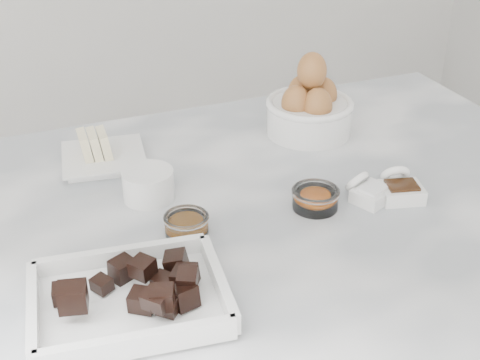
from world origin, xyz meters
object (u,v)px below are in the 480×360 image
at_px(chocolate_dish, 129,294).
at_px(egg_bowl, 309,108).
at_px(salt_spoon, 369,191).
at_px(butter_plate, 102,153).
at_px(honey_bowl, 186,224).
at_px(zest_bowl, 315,198).
at_px(vanilla_spoon, 400,188).
at_px(sugar_ramekin, 148,183).

xyz_separation_m(chocolate_dish, egg_bowl, (0.42, 0.36, 0.02)).
bearing_deg(salt_spoon, chocolate_dish, -163.94).
relative_size(chocolate_dish, butter_plate, 1.63).
bearing_deg(butter_plate, egg_bowl, -3.88).
relative_size(honey_bowl, zest_bowl, 0.90).
xyz_separation_m(honey_bowl, zest_bowl, (0.20, -0.01, 0.00)).
xyz_separation_m(butter_plate, salt_spoon, (0.35, -0.27, -0.00)).
xyz_separation_m(egg_bowl, vanilla_spoon, (0.02, -0.26, -0.03)).
relative_size(sugar_ramekin, vanilla_spoon, 0.89).
height_order(sugar_ramekin, egg_bowl, egg_bowl).
relative_size(butter_plate, zest_bowl, 2.12).
distance_m(sugar_ramekin, salt_spoon, 0.33).
distance_m(honey_bowl, vanilla_spoon, 0.33).
xyz_separation_m(egg_bowl, zest_bowl, (-0.11, -0.24, -0.03)).
height_order(egg_bowl, honey_bowl, egg_bowl).
bearing_deg(honey_bowl, salt_spoon, -3.55).
height_order(chocolate_dish, butter_plate, chocolate_dish).
height_order(chocolate_dish, sugar_ramekin, chocolate_dish).
relative_size(honey_bowl, vanilla_spoon, 0.74).
xyz_separation_m(chocolate_dish, honey_bowl, (0.11, 0.13, -0.01)).
relative_size(butter_plate, salt_spoon, 1.82).
relative_size(chocolate_dish, vanilla_spoon, 2.85).
bearing_deg(sugar_ramekin, salt_spoon, -22.62).
height_order(sugar_ramekin, honey_bowl, sugar_ramekin).
xyz_separation_m(honey_bowl, salt_spoon, (0.28, -0.02, 0.00)).
height_order(chocolate_dish, vanilla_spoon, chocolate_dish).
bearing_deg(butter_plate, salt_spoon, -37.70).
bearing_deg(egg_bowl, salt_spoon, -95.42).
xyz_separation_m(egg_bowl, salt_spoon, (-0.02, -0.24, -0.03)).
xyz_separation_m(chocolate_dish, vanilla_spoon, (0.45, 0.10, -0.01)).
bearing_deg(sugar_ramekin, vanilla_spoon, -21.33).
bearing_deg(butter_plate, honey_bowl, -75.44).
distance_m(butter_plate, vanilla_spoon, 0.49).
bearing_deg(egg_bowl, honey_bowl, -143.51).
bearing_deg(chocolate_dish, vanilla_spoon, 13.10).
height_order(chocolate_dish, honey_bowl, chocolate_dish).
distance_m(chocolate_dish, sugar_ramekin, 0.26).
relative_size(zest_bowl, salt_spoon, 0.86).
height_order(zest_bowl, vanilla_spoon, vanilla_spoon).
bearing_deg(butter_plate, vanilla_spoon, -35.23).
relative_size(honey_bowl, salt_spoon, 0.77).
relative_size(butter_plate, egg_bowl, 0.97).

